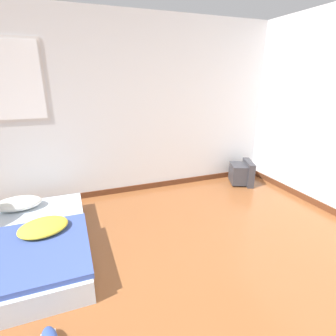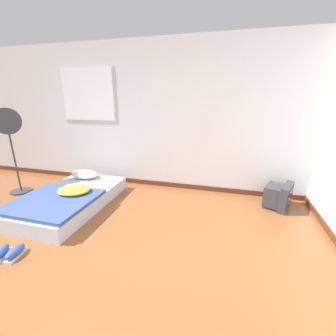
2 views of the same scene
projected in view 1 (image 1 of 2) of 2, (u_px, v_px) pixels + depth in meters
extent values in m
cube|color=silver|center=(97.00, 110.00, 3.69)|extent=(7.96, 0.06, 2.60)
cube|color=#562D19|center=(104.00, 192.00, 4.06)|extent=(7.96, 0.02, 0.09)
cube|color=silver|center=(33.00, 244.00, 2.70)|extent=(1.07, 1.80, 0.22)
ellipsoid|color=silver|center=(19.00, 203.00, 3.18)|extent=(0.52, 0.34, 0.14)
cube|color=#384C93|center=(26.00, 253.00, 2.36)|extent=(1.09, 1.04, 0.05)
ellipsoid|color=yellow|center=(43.00, 227.00, 2.64)|extent=(0.57, 0.52, 0.11)
cube|color=#333338|center=(238.00, 173.00, 4.48)|extent=(0.37, 0.45, 0.32)
cube|color=#333338|center=(248.00, 172.00, 4.47)|extent=(0.27, 0.47, 0.40)
cube|color=#283342|center=(251.00, 172.00, 4.46)|extent=(0.15, 0.35, 0.29)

